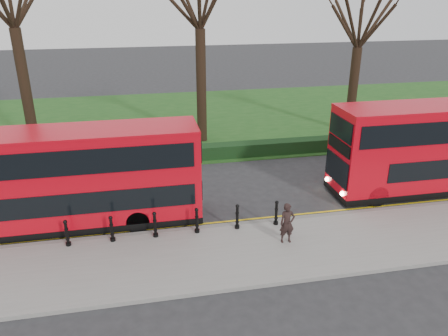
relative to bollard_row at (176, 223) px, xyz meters
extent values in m
plane|color=#28282B|center=(0.74, 1.35, -0.65)|extent=(120.00, 120.00, 0.00)
cube|color=gray|center=(0.74, -1.65, -0.57)|extent=(60.00, 4.00, 0.15)
cube|color=slate|center=(0.74, 0.35, -0.57)|extent=(60.00, 0.25, 0.16)
cube|color=#1B4B19|center=(0.74, 16.35, -0.62)|extent=(60.00, 18.00, 0.06)
cube|color=black|center=(0.74, 8.15, -0.25)|extent=(60.00, 0.90, 0.80)
cube|color=yellow|center=(0.74, 0.65, -0.64)|extent=(60.00, 0.10, 0.01)
cube|color=yellow|center=(0.74, 0.85, -0.64)|extent=(60.00, 0.10, 0.01)
cylinder|color=black|center=(-7.26, 11.35, 2.87)|extent=(0.60, 0.60, 7.05)
cylinder|color=black|center=(2.74, 11.35, 2.77)|extent=(0.60, 0.60, 6.83)
cylinder|color=black|center=(12.74, 11.35, 2.12)|extent=(0.60, 0.60, 5.55)
cylinder|color=black|center=(-4.01, 0.00, 0.00)|extent=(0.15, 0.15, 1.00)
cylinder|color=black|center=(-2.41, 0.00, 0.00)|extent=(0.15, 0.15, 1.00)
cylinder|color=black|center=(-0.80, 0.00, 0.00)|extent=(0.15, 0.15, 1.00)
cylinder|color=black|center=(0.80, 0.00, 0.00)|extent=(0.15, 0.15, 1.00)
cylinder|color=black|center=(2.41, 0.00, 0.00)|extent=(0.15, 0.15, 1.00)
cylinder|color=black|center=(4.01, 0.00, 0.00)|extent=(0.15, 0.15, 1.00)
cube|color=red|center=(-3.92, 1.77, 1.53)|extent=(10.08, 2.29, 3.71)
cube|color=black|center=(-3.92, 1.77, -0.38)|extent=(10.10, 2.31, 0.27)
cube|color=black|center=(-3.19, 0.62, 0.86)|extent=(8.06, 0.04, 0.87)
cube|color=black|center=(-3.92, 0.62, 2.51)|extent=(9.53, 0.04, 0.96)
cylinder|color=black|center=(-1.45, 0.76, -0.19)|extent=(0.92, 0.27, 0.92)
cylinder|color=black|center=(-1.45, 2.78, -0.19)|extent=(0.92, 0.27, 0.92)
cube|color=red|center=(12.71, 2.01, 1.61)|extent=(10.47, 2.38, 3.86)
cube|color=black|center=(12.71, 2.01, -0.36)|extent=(10.49, 2.40, 0.29)
cube|color=black|center=(7.45, 2.01, 1.92)|extent=(0.06, 2.09, 0.52)
cylinder|color=black|center=(8.99, 0.97, -0.17)|extent=(0.95, 0.29, 0.95)
cylinder|color=black|center=(8.99, 3.06, -0.17)|extent=(0.95, 0.29, 0.95)
imported|color=black|center=(3.99, -1.34, 0.29)|extent=(0.57, 0.38, 1.57)
camera|label=1|loc=(-1.08, -14.74, 8.32)|focal=35.00mm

